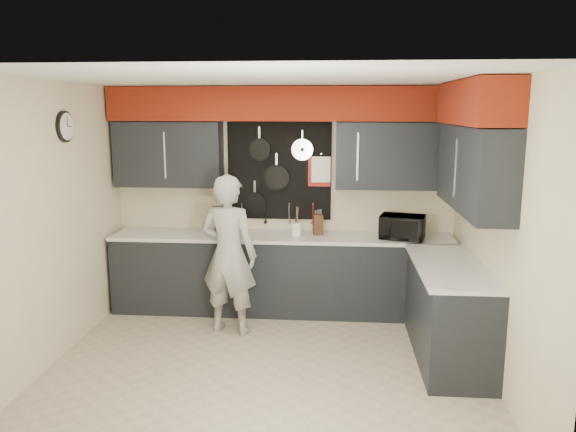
# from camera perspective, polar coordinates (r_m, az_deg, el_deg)

# --- Properties ---
(ground) EXTENTS (4.00, 4.00, 0.00)m
(ground) POSITION_cam_1_polar(r_m,az_deg,el_deg) (5.40, -2.13, -14.93)
(ground) COLOR tan
(ground) RESTS_ON ground
(back_wall_assembly) EXTENTS (4.00, 0.36, 2.60)m
(back_wall_assembly) POSITION_cam_1_polar(r_m,az_deg,el_deg) (6.46, -0.47, 7.86)
(back_wall_assembly) COLOR beige
(back_wall_assembly) RESTS_ON ground
(right_wall_assembly) EXTENTS (0.36, 3.50, 2.60)m
(right_wall_assembly) POSITION_cam_1_polar(r_m,az_deg,el_deg) (5.26, 18.67, 5.85)
(right_wall_assembly) COLOR beige
(right_wall_assembly) RESTS_ON ground
(left_wall_assembly) EXTENTS (0.05, 3.50, 2.60)m
(left_wall_assembly) POSITION_cam_1_polar(r_m,az_deg,el_deg) (5.58, -22.99, -0.49)
(left_wall_assembly) COLOR beige
(left_wall_assembly) RESTS_ON ground
(base_cabinets) EXTENTS (3.95, 2.20, 0.92)m
(base_cabinets) POSITION_cam_1_polar(r_m,az_deg,el_deg) (6.25, 3.58, -6.77)
(base_cabinets) COLOR black
(base_cabinets) RESTS_ON ground
(microwave) EXTENTS (0.55, 0.44, 0.27)m
(microwave) POSITION_cam_1_polar(r_m,az_deg,el_deg) (6.36, 11.52, -1.11)
(microwave) COLOR black
(microwave) RESTS_ON base_cabinets
(knife_block) EXTENTS (0.12, 0.12, 0.24)m
(knife_block) POSITION_cam_1_polar(r_m,az_deg,el_deg) (6.45, 3.06, -0.88)
(knife_block) COLOR #381F12
(knife_block) RESTS_ON base_cabinets
(utensil_crock) EXTENTS (0.12, 0.12, 0.15)m
(utensil_crock) POSITION_cam_1_polar(r_m,az_deg,el_deg) (6.40, 0.88, -1.33)
(utensil_crock) COLOR white
(utensil_crock) RESTS_ON base_cabinets
(coffee_maker) EXTENTS (0.22, 0.25, 0.32)m
(coffee_maker) POSITION_cam_1_polar(r_m,az_deg,el_deg) (6.53, -6.83, -0.38)
(coffee_maker) COLOR black
(coffee_maker) RESTS_ON base_cabinets
(person) EXTENTS (0.70, 0.55, 1.69)m
(person) POSITION_cam_1_polar(r_m,az_deg,el_deg) (5.91, -6.05, -3.92)
(person) COLOR #A1A19F
(person) RESTS_ON ground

